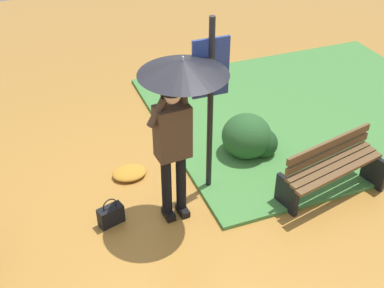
# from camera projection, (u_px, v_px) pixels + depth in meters

# --- Properties ---
(ground_plane) EXTENTS (18.00, 18.00, 0.00)m
(ground_plane) POSITION_uv_depth(u_px,v_px,m) (175.00, 219.00, 5.99)
(ground_plane) COLOR #B27A33
(grass_verge) EXTENTS (4.80, 4.00, 0.05)m
(grass_verge) POSITION_uv_depth(u_px,v_px,m) (308.00, 110.00, 8.06)
(grass_verge) COLOR #47843D
(grass_verge) RESTS_ON ground_plane
(person_with_umbrella) EXTENTS (0.96, 0.96, 2.04)m
(person_with_umbrella) POSITION_uv_depth(u_px,v_px,m) (178.00, 100.00, 5.23)
(person_with_umbrella) COLOR black
(person_with_umbrella) RESTS_ON ground_plane
(info_sign_post) EXTENTS (0.44, 0.07, 2.30)m
(info_sign_post) POSITION_uv_depth(u_px,v_px,m) (210.00, 88.00, 5.67)
(info_sign_post) COLOR black
(info_sign_post) RESTS_ON ground_plane
(handbag) EXTENTS (0.33, 0.22, 0.37)m
(handbag) POSITION_uv_depth(u_px,v_px,m) (111.00, 215.00, 5.86)
(handbag) COLOR black
(handbag) RESTS_ON ground_plane
(park_bench) EXTENTS (1.42, 0.67, 0.75)m
(park_bench) POSITION_uv_depth(u_px,v_px,m) (332.00, 169.00, 6.14)
(park_bench) COLOR black
(park_bench) RESTS_ON ground_plane
(shrub_cluster) EXTENTS (0.76, 0.69, 0.62)m
(shrub_cluster) POSITION_uv_depth(u_px,v_px,m) (250.00, 137.00, 6.91)
(shrub_cluster) COLOR #285628
(shrub_cluster) RESTS_ON ground_plane
(leaf_pile_near_person) EXTENTS (0.46, 0.36, 0.10)m
(leaf_pile_near_person) POSITION_uv_depth(u_px,v_px,m) (129.00, 173.00, 6.65)
(leaf_pile_near_person) COLOR #C68428
(leaf_pile_near_person) RESTS_ON ground_plane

